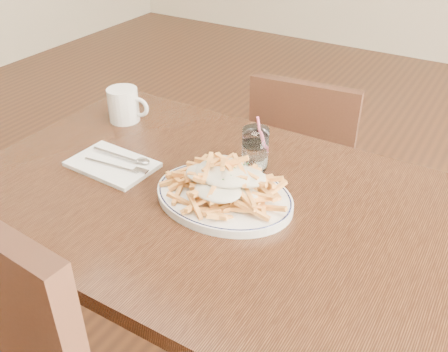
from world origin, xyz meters
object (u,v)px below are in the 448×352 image
Objects in this scene: water_glass at (255,151)px; table at (206,218)px; loaded_fries at (224,178)px; coffee_mug at (124,105)px; fries_plate at (224,197)px; chair_far at (305,162)px.

table is at bearing -105.61° from water_glass.
table is at bearing 173.21° from loaded_fries.
water_glass reaches higher than coffee_mug.
loaded_fries reaches higher than fries_plate.
table is 0.74m from chair_far.
fries_plate is 2.28× the size of water_glass.
coffee_mug is at bearing 156.54° from fries_plate.
fries_plate is at bearing -90.00° from loaded_fries.
loaded_fries is at bearing -86.70° from water_glass.
fries_plate is at bearing -23.46° from coffee_mug.
fries_plate is at bearing -6.79° from table.
water_glass is at bearing 93.30° from fries_plate.
table is 0.21m from water_glass.
chair_far is at bearing 96.69° from water_glass.
coffee_mug is at bearing -129.09° from chair_far.
water_glass is 1.16× the size of coffee_mug.
water_glass is at bearing -4.45° from coffee_mug.
chair_far is (-0.02, 0.71, -0.21)m from table.
table is 0.15m from loaded_fries.
table is at bearing -88.62° from chair_far.
loaded_fries is 0.53m from coffee_mug.
coffee_mug is (-0.41, -0.50, 0.34)m from chair_far.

